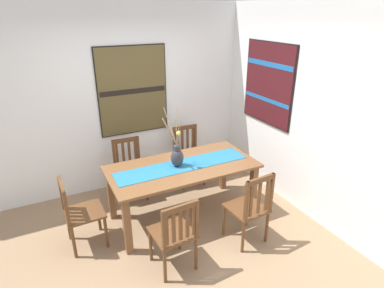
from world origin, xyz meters
name	(u,v)px	position (x,y,z in m)	size (l,w,h in m)	color
ground_plane	(182,249)	(0.00, 0.00, -0.01)	(6.40, 6.40, 0.03)	#8E7051
wall_back	(128,99)	(0.00, 1.86, 1.35)	(6.40, 0.12, 2.70)	white
wall_side	(315,116)	(1.86, 0.00, 1.35)	(0.12, 6.40, 2.70)	white
dining_table	(183,173)	(0.29, 0.59, 0.64)	(1.88, 0.91, 0.75)	brown
table_runner	(182,165)	(0.29, 0.59, 0.75)	(1.73, 0.36, 0.01)	#236B93
centerpiece_vase	(177,156)	(0.23, 0.60, 0.90)	(0.28, 0.29, 0.77)	#333338
chair_0	(175,233)	(-0.19, -0.25, 0.47)	(0.44, 0.44, 0.88)	brown
chair_1	(250,207)	(0.77, -0.23, 0.47)	(0.45, 0.45, 0.93)	brown
chair_2	(79,212)	(-1.01, 0.59, 0.46)	(0.43, 0.43, 0.87)	brown
chair_3	(130,167)	(-0.18, 1.40, 0.46)	(0.44, 0.44, 0.87)	brown
chair_4	(188,154)	(0.78, 1.43, 0.47)	(0.45, 0.45, 0.90)	brown
painting_on_back_wall	(133,91)	(0.07, 1.79, 1.48)	(1.04, 0.05, 1.29)	black
painting_on_side_wall	(268,84)	(1.79, 0.86, 1.60)	(0.05, 1.02, 1.16)	black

